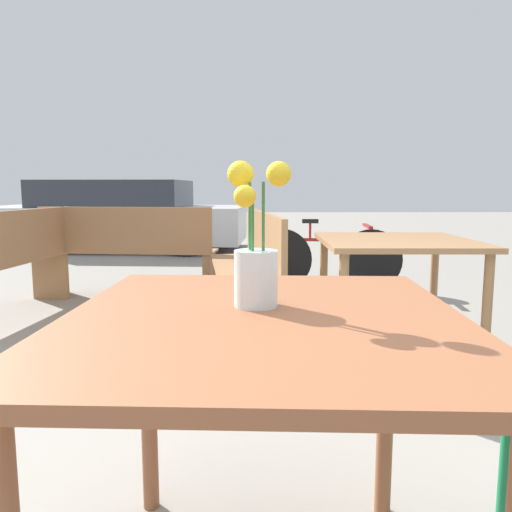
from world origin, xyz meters
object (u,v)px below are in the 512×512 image
at_px(table_back, 396,256).
at_px(bench_middle, 128,249).
at_px(table_front, 264,357).
at_px(bench_far, 251,267).
at_px(flower_vase, 256,260).
at_px(parked_car, 116,216).
at_px(bench_near, 7,261).
at_px(bicycle, 326,258).

bearing_deg(table_back, bench_middle, 139.59).
height_order(table_front, bench_middle, bench_middle).
xyz_separation_m(bench_middle, bench_far, (1.12, -1.04, 0.00)).
bearing_deg(bench_middle, flower_vase, -71.72).
distance_m(bench_far, parked_car, 5.36).
bearing_deg(flower_vase, parked_car, 107.33).
distance_m(table_back, parked_car, 6.30).
bearing_deg(bench_far, bench_near, 170.12).
xyz_separation_m(table_front, bench_near, (-1.89, 2.75, -0.19)).
relative_size(flower_vase, bench_middle, 0.21).
xyz_separation_m(table_front, bicycle, (0.73, 3.86, -0.32)).
relative_size(bench_near, bench_far, 0.96).
bearing_deg(bicycle, bench_near, -157.17).
distance_m(bench_near, bench_middle, 1.04).
xyz_separation_m(flower_vase, bicycle, (0.75, 3.79, -0.53)).
distance_m(flower_vase, bench_far, 2.39).
bearing_deg(flower_vase, bicycle, 78.84).
xyz_separation_m(flower_vase, bench_near, (-1.88, 2.68, -0.39)).
bearing_deg(flower_vase, bench_far, 90.17).
height_order(bench_near, bench_far, same).
xyz_separation_m(table_front, table_back, (0.82, 1.80, -0.02)).
distance_m(table_front, flower_vase, 0.22).
bearing_deg(bicycle, table_back, -87.55).
bearing_deg(bench_near, table_back, -19.29).
bearing_deg(bench_near, bicycle, 22.83).
relative_size(table_front, bench_far, 0.59).
xyz_separation_m(bench_middle, parked_car, (-1.13, 3.82, 0.09)).
relative_size(table_back, bicycle, 0.61).
relative_size(bench_middle, parked_car, 0.37).
height_order(bench_near, bicycle, bench_near).
height_order(bench_middle, parked_car, parked_car).
bearing_deg(parked_car, table_front, -72.70).
bearing_deg(table_front, parked_car, 107.30).
bearing_deg(bench_near, bench_middle, 43.68).
bearing_deg(table_front, bench_near, 124.55).
distance_m(table_front, bench_near, 3.34).
bearing_deg(bicycle, table_front, -100.73).
distance_m(flower_vase, parked_car, 7.57).
distance_m(flower_vase, bench_middle, 3.61).
xyz_separation_m(table_back, bicycle, (-0.09, 2.05, -0.30)).
bearing_deg(table_front, bench_middle, 108.21).
bearing_deg(parked_car, bench_middle, -73.53).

